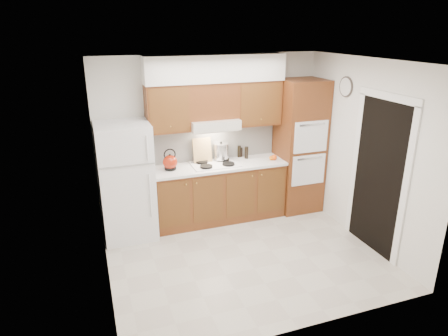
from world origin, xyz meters
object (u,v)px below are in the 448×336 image
(kettle, at_px, (170,162))
(fridge, at_px, (126,181))
(stock_pot, at_px, (221,151))
(oven_cabinet, at_px, (299,146))

(kettle, bearing_deg, fridge, 175.36)
(kettle, distance_m, stock_pot, 0.88)
(oven_cabinet, relative_size, stock_pot, 8.84)
(oven_cabinet, height_order, stock_pot, oven_cabinet)
(kettle, bearing_deg, stock_pot, 0.52)
(oven_cabinet, xyz_separation_m, kettle, (-2.18, 0.03, -0.04))
(kettle, xyz_separation_m, stock_pot, (0.86, 0.16, 0.03))
(kettle, relative_size, stock_pot, 0.88)
(fridge, distance_m, oven_cabinet, 2.86)
(stock_pot, bearing_deg, kettle, -169.57)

